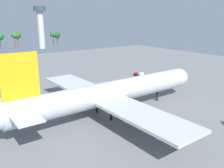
{
  "coord_description": "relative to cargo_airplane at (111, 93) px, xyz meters",
  "views": [
    {
      "loc": [
        -39.29,
        -52.68,
        27.3
      ],
      "look_at": [
        0.0,
        0.0,
        9.07
      ],
      "focal_mm": 38.36,
      "sensor_mm": 36.0,
      "label": 1
    }
  ],
  "objects": [
    {
      "name": "ground_plane",
      "position": [
        0.26,
        0.0,
        -6.48
      ],
      "size": [
        263.49,
        263.49,
        0.0
      ],
      "primitive_type": "plane",
      "color": "slate"
    },
    {
      "name": "cargo_airplane",
      "position": [
        0.0,
        0.0,
        0.0
      ],
      "size": [
        65.87,
        60.09,
        20.15
      ],
      "color": "silver",
      "rests_on": "ground_plane"
    },
    {
      "name": "pushback_tractor",
      "position": [
        38.54,
        29.57,
        -5.43
      ],
      "size": [
        2.97,
        5.14,
        2.11
      ],
      "color": "silver",
      "rests_on": "ground_plane"
    },
    {
      "name": "safety_cone_nose",
      "position": [
        29.91,
        0.16,
        -6.09
      ],
      "size": [
        0.55,
        0.55,
        0.79
      ],
      "primitive_type": "cone",
      "color": "orange",
      "rests_on": "ground_plane"
    },
    {
      "name": "safety_cone_tail",
      "position": [
        -29.38,
        3.15,
        -6.11
      ],
      "size": [
        0.53,
        0.53,
        0.75
      ],
      "primitive_type": "cone",
      "color": "orange",
      "rests_on": "ground_plane"
    },
    {
      "name": "control_tower",
      "position": [
        41.71,
        162.9,
        15.97
      ],
      "size": [
        10.54,
        10.54,
        37.22
      ],
      "color": "silver",
      "rests_on": "ground_plane"
    }
  ]
}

